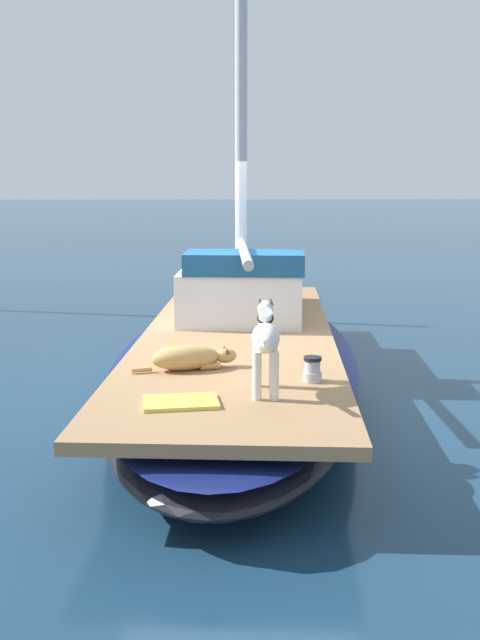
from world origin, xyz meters
TOP-DOWN VIEW (x-y plane):
  - ground_plane at (0.00, 0.00)m, footprint 120.00×120.00m
  - sailboat_main at (0.00, 0.00)m, footprint 3.05×7.40m
  - mast_main at (0.07, 0.76)m, footprint 0.14×2.27m
  - cabin_house at (0.09, 1.11)m, footprint 1.56×2.32m
  - dog_white at (0.17, -2.14)m, footprint 0.25×0.94m
  - dog_tan at (-0.46, -1.47)m, footprint 0.94×0.41m
  - deck_winch at (0.58, -1.87)m, footprint 0.16×0.16m
  - coiled_rope at (-0.64, -0.95)m, footprint 0.32×0.32m
  - deck_towel at (-0.49, -2.45)m, footprint 0.60×0.42m

SIDE VIEW (x-z plane):
  - ground_plane at x=0.00m, z-range 0.00..0.00m
  - sailboat_main at x=0.00m, z-range 0.01..0.67m
  - deck_towel at x=-0.49m, z-range 0.66..0.69m
  - coiled_rope at x=-0.64m, z-range 0.66..0.70m
  - deck_winch at x=0.58m, z-range 0.65..0.86m
  - dog_tan at x=-0.46m, z-range 0.66..0.88m
  - cabin_house at x=0.09m, z-range 0.59..1.43m
  - dog_white at x=0.17m, z-range 0.73..1.43m
  - mast_main at x=0.07m, z-range 0.29..7.94m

